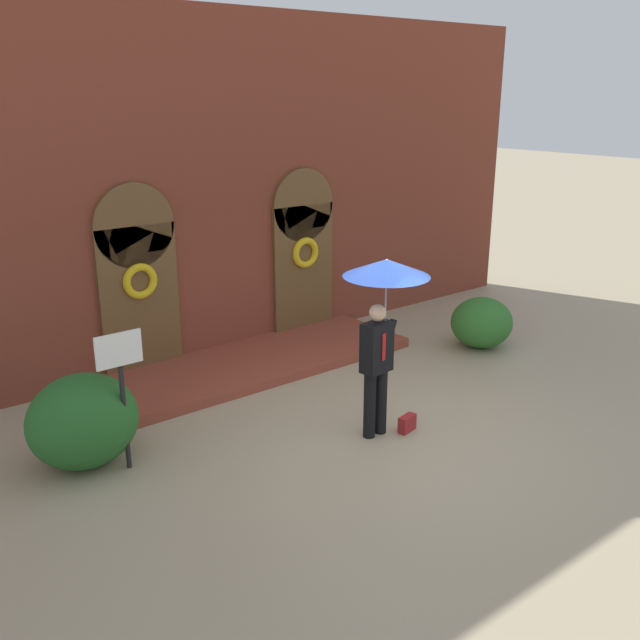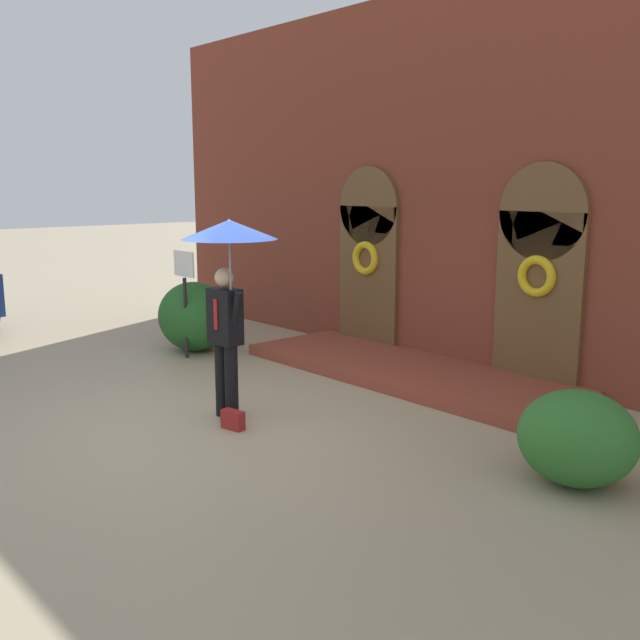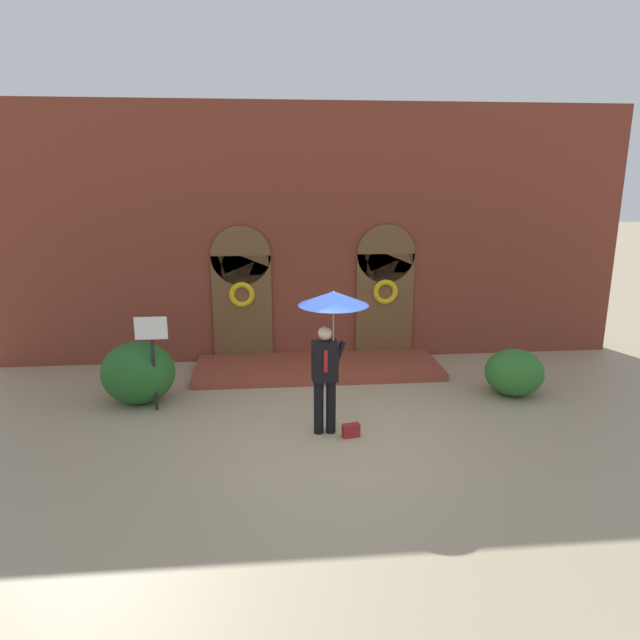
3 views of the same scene
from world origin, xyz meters
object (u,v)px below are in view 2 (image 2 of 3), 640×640
at_px(person_with_umbrella, 228,259).
at_px(shrub_right, 577,438).
at_px(sign_post, 185,286).
at_px(shrub_left, 194,316).
at_px(handbag, 233,420).

relative_size(person_with_umbrella, shrub_right, 2.15).
xyz_separation_m(person_with_umbrella, sign_post, (-3.01, 1.21, -0.75)).
bearing_deg(person_with_umbrella, shrub_left, 154.65).
xyz_separation_m(shrub_left, shrub_right, (7.05, -0.27, -0.14)).
xyz_separation_m(person_with_umbrella, shrub_left, (-3.38, 1.60, -1.33)).
relative_size(shrub_left, shrub_right, 1.21).
bearing_deg(sign_post, shrub_right, 0.95).
height_order(person_with_umbrella, shrub_left, person_with_umbrella).
bearing_deg(handbag, shrub_right, 12.53).
bearing_deg(sign_post, shrub_left, 133.58).
bearing_deg(shrub_right, person_with_umbrella, -160.17).
height_order(sign_post, shrub_right, sign_post).
distance_m(handbag, shrub_left, 4.13).
distance_m(person_with_umbrella, sign_post, 3.33).
height_order(handbag, sign_post, sign_post).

